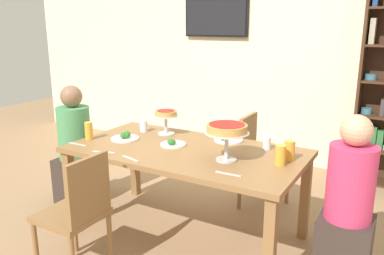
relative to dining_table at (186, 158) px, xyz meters
The scene contains 23 objects.
ground_plane 0.66m from the dining_table, ahead, with size 12.00×12.00×0.00m, color #9E7A56.
rear_partition 2.32m from the dining_table, 90.00° to the left, with size 8.00×0.12×2.80m, color beige.
dining_table is the anchor object (origin of this frame).
television 2.53m from the dining_table, 110.87° to the left, with size 0.87×0.05×0.53m.
diner_head_west 1.22m from the dining_table, behind, with size 0.34×0.34×1.15m.
diner_head_east 1.23m from the dining_table, ahead, with size 0.34×0.34×1.15m.
chair_near_left 0.91m from the dining_table, 113.07° to the right, with size 0.40×0.40×0.87m.
chair_far_right 0.89m from the dining_table, 69.53° to the left, with size 0.40×0.40×0.87m.
deep_dish_pizza_stand 0.50m from the dining_table, 12.69° to the right, with size 0.32×0.32×0.27m.
personal_pizza_stand 0.52m from the dining_table, 142.90° to the left, with size 0.22×0.22×0.22m.
salad_plate_near_diner 0.17m from the dining_table, behind, with size 0.21×0.21×0.07m.
salad_plate_far_diner 0.59m from the dining_table, behind, with size 0.24×0.24×0.07m.
salad_plate_spare 0.43m from the dining_table, 61.96° to the left, with size 0.24×0.24×0.06m.
beer_glass_amber_tall 0.88m from the dining_table, 167.77° to the right, with size 0.07×0.07×0.15m, color gold.
beer_glass_amber_short 0.77m from the dining_table, ahead, with size 0.08×0.08×0.14m, color gold.
beer_glass_amber_spare 0.81m from the dining_table, 10.13° to the left, with size 0.08×0.08×0.15m, color gold.
water_glass_clear_near 0.66m from the dining_table, 157.21° to the left, with size 0.07×0.07×0.10m, color white.
water_glass_clear_far 0.65m from the dining_table, 29.18° to the left, with size 0.06×0.06×0.10m, color white.
cutlery_fork_near 0.64m from the dining_table, 142.20° to the right, with size 0.18×0.02×0.01m, color silver.
cutlery_knife_near 0.62m from the dining_table, 32.20° to the right, with size 0.18×0.02×0.01m, color silver.
cutlery_fork_far 0.78m from the dining_table, 151.23° to the left, with size 0.18×0.02×0.01m, color silver.
cutlery_knife_far 0.47m from the dining_table, 119.21° to the right, with size 0.18×0.02×0.01m, color silver.
cutlery_spare_fork 0.89m from the dining_table, 157.57° to the right, with size 0.18×0.02×0.01m, color silver.
Camera 1 is at (1.50, -2.51, 1.69)m, focal length 36.62 mm.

